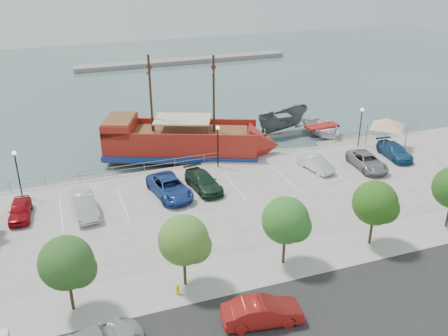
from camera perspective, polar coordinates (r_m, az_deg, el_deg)
name	(u,v)px	position (r m, az deg, el deg)	size (l,w,h in m)	color
ground	(242,206)	(43.84, 2.12, -4.41)	(160.00, 160.00, 0.00)	#38514F
street	(343,315)	(31.66, 13.41, -16.07)	(100.00, 8.00, 0.04)	black
sidewalk	(296,260)	(35.65, 8.22, -10.33)	(100.00, 4.00, 0.05)	#969592
seawall_railing	(214,157)	(49.72, -1.19, 1.26)	(50.00, 0.06, 1.00)	gray
far_shore	(183,61)	(96.00, -4.68, 12.09)	(40.00, 3.00, 0.80)	gray
pirate_ship	(194,143)	(52.13, -3.42, 2.86)	(18.61, 11.33, 11.60)	#A12016
patrol_boat	(283,122)	(60.17, 6.72, 5.20)	(2.66, 7.08, 2.74)	#494C51
speedboat	(322,129)	(60.56, 11.10, 4.35)	(4.79, 6.71, 1.39)	silver
dock_west	(82,183)	(49.42, -15.91, -1.62)	(6.49, 1.85, 0.37)	slate
dock_mid	(282,153)	(54.39, 6.62, 1.69)	(6.35, 1.81, 0.36)	gray
dock_east	(348,143)	(58.38, 14.02, 2.77)	(7.43, 2.12, 0.42)	gray
canopy_tent	(389,118)	(54.84, 18.31, 5.40)	(4.73, 4.73, 3.82)	slate
street_sedan	(262,312)	(30.00, 4.41, -16.08)	(1.64, 4.71, 1.55)	#A31B16
fire_hydrant	(178,289)	(32.23, -5.33, -13.66)	(0.25, 0.25, 0.72)	yellow
lamp_post_left	(17,166)	(45.53, -22.63, 0.26)	(0.36, 0.36, 4.28)	black
lamp_post_mid	(218,139)	(47.66, -0.71, 3.33)	(0.36, 0.36, 4.28)	black
lamp_post_right	(361,120)	(54.70, 15.40, 5.30)	(0.36, 0.36, 4.28)	black
tree_b	(69,264)	(30.56, -17.28, -10.48)	(3.30, 3.20, 5.00)	#473321
tree_c	(186,242)	(31.28, -4.34, -8.38)	(3.30, 3.20, 5.00)	#473321
tree_d	(288,222)	(33.47, 7.32, -6.11)	(3.30, 3.20, 5.00)	#473321
tree_e	(377,204)	(36.89, 17.11, -3.99)	(3.30, 3.20, 5.00)	#473321
parked_car_a	(20,210)	(43.04, -22.29, -4.46)	(1.62, 4.02, 1.37)	maroon
parked_car_b	(84,205)	(41.91, -15.74, -4.05)	(1.73, 4.95, 1.63)	silver
parked_car_c	(170,187)	(43.40, -6.23, -2.19)	(2.62, 5.67, 1.58)	navy
parked_car_d	(203,182)	(44.27, -2.37, -1.57)	(2.06, 5.07, 1.47)	#183221
parked_car_f	(316,163)	(48.77, 10.46, 0.54)	(1.44, 4.12, 1.36)	silver
parked_car_g	(367,161)	(50.27, 16.05, 0.74)	(2.35, 5.10, 1.42)	gray
parked_car_h	(395,151)	(53.59, 18.91, 1.85)	(1.95, 4.80, 1.39)	navy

